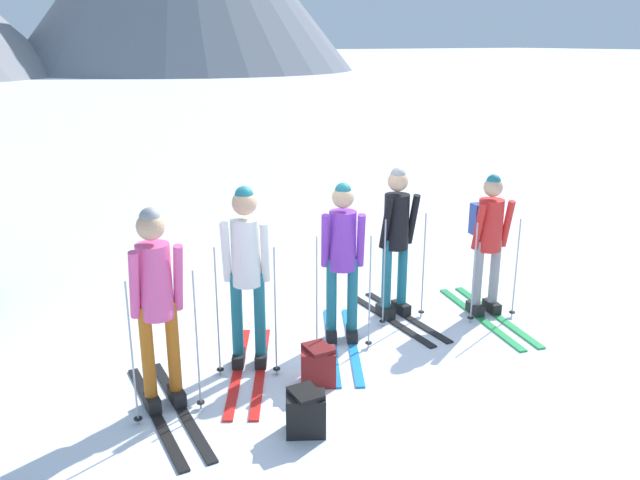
{
  "coord_description": "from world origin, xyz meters",
  "views": [
    {
      "loc": [
        -2.93,
        -5.4,
        3.08
      ],
      "look_at": [
        0.15,
        0.35,
        1.05
      ],
      "focal_mm": 36.23,
      "sensor_mm": 36.0,
      "label": 1
    }
  ],
  "objects_px": {
    "skier_in_pink": "(157,302)",
    "backpack_on_snow_beside": "(318,365)",
    "backpack_on_snow_front": "(306,412)",
    "skier_in_purple": "(342,258)",
    "skier_in_white": "(247,270)",
    "skier_in_black": "(396,237)",
    "skier_in_red": "(488,238)"
  },
  "relations": [
    {
      "from": "backpack_on_snow_front",
      "to": "skier_in_pink",
      "type": "bearing_deg",
      "value": 134.76
    },
    {
      "from": "skier_in_white",
      "to": "backpack_on_snow_front",
      "type": "bearing_deg",
      "value": -91.07
    },
    {
      "from": "skier_in_red",
      "to": "backpack_on_snow_front",
      "type": "xyz_separation_m",
      "value": [
        -2.93,
        -1.16,
        -0.74
      ]
    },
    {
      "from": "skier_in_purple",
      "to": "skier_in_black",
      "type": "xyz_separation_m",
      "value": [
        0.87,
        0.29,
        0.02
      ]
    },
    {
      "from": "skier_in_purple",
      "to": "skier_in_white",
      "type": "bearing_deg",
      "value": -177.37
    },
    {
      "from": "skier_in_white",
      "to": "skier_in_red",
      "type": "height_order",
      "value": "skier_in_white"
    },
    {
      "from": "skier_in_pink",
      "to": "skier_in_red",
      "type": "height_order",
      "value": "skier_in_pink"
    },
    {
      "from": "skier_in_red",
      "to": "backpack_on_snow_beside",
      "type": "distance_m",
      "value": 2.62
    },
    {
      "from": "skier_in_pink",
      "to": "backpack_on_snow_beside",
      "type": "bearing_deg",
      "value": -11.12
    },
    {
      "from": "skier_in_black",
      "to": "backpack_on_snow_front",
      "type": "bearing_deg",
      "value": -140.9
    },
    {
      "from": "skier_in_white",
      "to": "skier_in_purple",
      "type": "height_order",
      "value": "skier_in_white"
    },
    {
      "from": "skier_in_purple",
      "to": "skier_in_red",
      "type": "xyz_separation_m",
      "value": [
        1.83,
        -0.15,
        -0.02
      ]
    },
    {
      "from": "skier_in_red",
      "to": "skier_in_white",
      "type": "bearing_deg",
      "value": 178.1
    },
    {
      "from": "backpack_on_snow_front",
      "to": "backpack_on_snow_beside",
      "type": "relative_size",
      "value": 1.0
    },
    {
      "from": "skier_in_black",
      "to": "skier_in_purple",
      "type": "bearing_deg",
      "value": -161.77
    },
    {
      "from": "skier_in_white",
      "to": "skier_in_red",
      "type": "bearing_deg",
      "value": -1.9
    },
    {
      "from": "skier_in_black",
      "to": "skier_in_white",
      "type": "bearing_deg",
      "value": -170.21
    },
    {
      "from": "skier_in_purple",
      "to": "skier_in_black",
      "type": "relative_size",
      "value": 0.99
    },
    {
      "from": "skier_in_purple",
      "to": "backpack_on_snow_beside",
      "type": "distance_m",
      "value": 1.18
    },
    {
      "from": "skier_in_pink",
      "to": "skier_in_purple",
      "type": "bearing_deg",
      "value": 10.87
    },
    {
      "from": "skier_in_red",
      "to": "backpack_on_snow_front",
      "type": "height_order",
      "value": "skier_in_red"
    },
    {
      "from": "skier_in_red",
      "to": "backpack_on_snow_front",
      "type": "bearing_deg",
      "value": -158.35
    },
    {
      "from": "skier_in_pink",
      "to": "skier_in_black",
      "type": "relative_size",
      "value": 1.03
    },
    {
      "from": "skier_in_pink",
      "to": "skier_in_purple",
      "type": "xyz_separation_m",
      "value": [
        2.01,
        0.39,
        -0.06
      ]
    },
    {
      "from": "skier_in_white",
      "to": "backpack_on_snow_beside",
      "type": "xyz_separation_m",
      "value": [
        0.44,
        -0.61,
        -0.82
      ]
    },
    {
      "from": "backpack_on_snow_beside",
      "to": "skier_in_black",
      "type": "bearing_deg",
      "value": 32.16
    },
    {
      "from": "backpack_on_snow_front",
      "to": "skier_in_purple",
      "type": "bearing_deg",
      "value": 50.07
    },
    {
      "from": "backpack_on_snow_beside",
      "to": "skier_in_red",
      "type": "bearing_deg",
      "value": 11.71
    },
    {
      "from": "backpack_on_snow_front",
      "to": "backpack_on_snow_beside",
      "type": "xyz_separation_m",
      "value": [
        0.46,
        0.65,
        0.0
      ]
    },
    {
      "from": "skier_in_pink",
      "to": "skier_in_black",
      "type": "distance_m",
      "value": 2.95
    },
    {
      "from": "skier_in_pink",
      "to": "skier_in_purple",
      "type": "relative_size",
      "value": 1.04
    },
    {
      "from": "skier_in_black",
      "to": "backpack_on_snow_beside",
      "type": "xyz_separation_m",
      "value": [
        -1.5,
        -0.94,
        -0.78
      ]
    }
  ]
}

